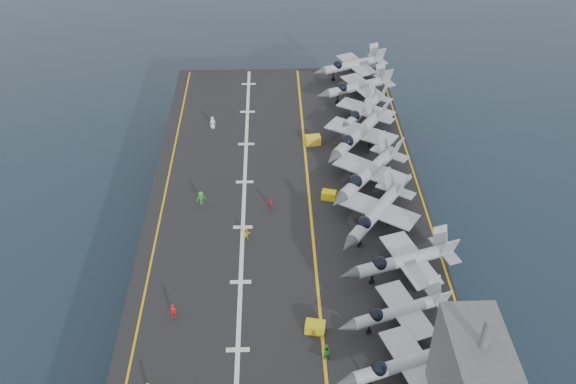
{
  "coord_description": "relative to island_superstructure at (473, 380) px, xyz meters",
  "views": [
    {
      "loc": [
        -2.05,
        -63.95,
        64.07
      ],
      "look_at": [
        0.0,
        4.0,
        13.0
      ],
      "focal_mm": 40.0,
      "sensor_mm": 36.0,
      "label": 1
    }
  ],
  "objects": [
    {
      "name": "ground",
      "position": [
        -15.0,
        30.0,
        -17.9
      ],
      "size": [
        500.0,
        500.0,
        0.0
      ],
      "primitive_type": "plane",
      "color": "#142135",
      "rests_on": "ground"
    },
    {
      "name": "hull",
      "position": [
        -15.0,
        30.0,
        -12.9
      ],
      "size": [
        36.0,
        90.0,
        10.0
      ],
      "primitive_type": "cube",
      "color": "#56595E",
      "rests_on": "ground"
    },
    {
      "name": "flight_deck",
      "position": [
        -15.0,
        30.0,
        -7.7
      ],
      "size": [
        38.0,
        92.0,
        0.4
      ],
      "primitive_type": "cube",
      "color": "black",
      "rests_on": "hull"
    },
    {
      "name": "foul_line",
      "position": [
        -12.0,
        30.0,
        -7.48
      ],
      "size": [
        0.35,
        90.0,
        0.02
      ],
      "primitive_type": "cube",
      "color": "gold",
      "rests_on": "flight_deck"
    },
    {
      "name": "landing_centerline",
      "position": [
        -21.0,
        30.0,
        -7.48
      ],
      "size": [
        0.5,
        90.0,
        0.02
      ],
      "primitive_type": "cube",
      "color": "silver",
      "rests_on": "flight_deck"
    },
    {
      "name": "deck_edge_port",
      "position": [
        -32.0,
        30.0,
        -7.48
      ],
      "size": [
        0.25,
        90.0,
        0.02
      ],
      "primitive_type": "cube",
      "color": "gold",
      "rests_on": "flight_deck"
    },
    {
      "name": "deck_edge_stbd",
      "position": [
        3.5,
        30.0,
        -7.48
      ],
      "size": [
        0.25,
        90.0,
        0.02
      ],
      "primitive_type": "cube",
      "color": "gold",
      "rests_on": "flight_deck"
    },
    {
      "name": "island_superstructure",
      "position": [
        0.0,
        0.0,
        0.0
      ],
      "size": [
        5.0,
        10.0,
        15.0
      ],
      "primitive_type": null,
      "color": "#56595E",
      "rests_on": "flight_deck"
    },
    {
      "name": "fighter_jet_1",
      "position": [
        -4.18,
        6.04,
        -5.16
      ],
      "size": [
        15.61,
        12.72,
        4.69
      ],
      "primitive_type": null,
      "color": "#9AA0A9",
      "rests_on": "flight_deck"
    },
    {
      "name": "fighter_jet_2",
      "position": [
        -3.61,
        13.02,
        -5.28
      ],
      "size": [
        14.88,
        12.22,
        4.45
      ],
      "primitive_type": null,
      "color": "gray",
      "rests_on": "flight_deck"
    },
    {
      "name": "fighter_jet_3",
      "position": [
        -1.83,
        20.61,
        -4.99
      ],
      "size": [
        16.69,
        13.6,
        5.01
      ],
      "primitive_type": null,
      "color": "gray",
      "rests_on": "flight_deck"
    },
    {
      "name": "fighter_jet_4",
      "position": [
        -3.87,
        29.47,
        -4.86
      ],
      "size": [
        17.05,
        18.3,
        5.29
      ],
      "primitive_type": null,
      "color": "#9EA7B0",
      "rests_on": "flight_deck"
    },
    {
      "name": "fighter_jet_5",
      "position": [
        -3.74,
        38.05,
        -4.72
      ],
      "size": [
        18.25,
        19.19,
        5.56
      ],
      "primitive_type": null,
      "color": "gray",
      "rests_on": "flight_deck"
    },
    {
      "name": "fighter_jet_6",
      "position": [
        -3.94,
        48.24,
        -4.68
      ],
      "size": [
        18.11,
        19.53,
        5.64
      ],
      "primitive_type": null,
      "color": "gray",
      "rests_on": "flight_deck"
    },
    {
      "name": "fighter_jet_7",
      "position": [
        -2.15,
        55.95,
        -5.08
      ],
      "size": [
        15.59,
        16.78,
        4.85
      ],
      "primitive_type": null,
      "color": "gray",
      "rests_on": "flight_deck"
    },
    {
      "name": "fighter_jet_8",
      "position": [
        -2.09,
        64.07,
        -5.04
      ],
      "size": [
        16.82,
        14.43,
        4.93
      ],
      "primitive_type": null,
      "color": "#91999F",
      "rests_on": "flight_deck"
    },
    {
      "name": "tow_cart_a",
      "position": [
        -12.74,
        12.3,
        -6.87
      ],
      "size": [
        2.33,
        1.75,
        1.26
      ],
      "primitive_type": null,
      "color": "gold",
      "rests_on": "flight_deck"
    },
    {
      "name": "tow_cart_b",
      "position": [
        -9.34,
        35.8,
        -6.91
      ],
      "size": [
        2.22,
        1.73,
        1.17
      ],
      "primitive_type": null,
      "color": "yellow",
      "rests_on": "flight_deck"
    },
    {
      "name": "tow_cart_c",
      "position": [
        -10.67,
        49.77,
        -6.81
      ],
      "size": [
        2.49,
        1.81,
        1.38
      ],
      "primitive_type": null,
      "color": "gold",
      "rests_on": "flight_deck"
    },
    {
      "name": "crew_1",
      "position": [
        -28.18,
        14.71,
        -6.52
      ],
      "size": [
        1.23,
        0.86,
        1.96
      ],
      "primitive_type": "imported",
      "color": "#B21919",
      "rests_on": "flight_deck"
    },
    {
      "name": "crew_2",
      "position": [
        -20.41,
        27.61,
        -6.66
      ],
      "size": [
        1.19,
        0.99,
        1.69
      ],
      "primitive_type": "imported",
      "color": "yellow",
      "rests_on": "flight_deck"
    },
    {
      "name": "crew_3",
      "position": [
        -26.74,
        35.13,
        -6.5
      ],
      "size": [
        1.42,
        1.22,
        2.01
      ],
      "primitive_type": "imported",
      "color": "green",
      "rests_on": "flight_deck"
    },
    {
      "name": "crew_4",
      "position": [
        -17.4,
        33.68,
        -6.65
      ],
      "size": [
        1.21,
        1.02,
        1.71
      ],
      "primitive_type": "imported",
      "color": "red",
      "rests_on": "flight_deck"
    },
    {
      "name": "crew_5",
      "position": [
        -26.45,
        54.94,
        -6.48
      ],
      "size": [
        1.45,
        1.24,
        2.05
      ],
      "primitive_type": "imported",
      "color": "white",
      "rests_on": "flight_deck"
    },
    {
      "name": "crew_7",
      "position": [
        -11.91,
        8.7,
        -6.51
      ],
      "size": [
        1.26,
        0.9,
        1.98
      ],
      "primitive_type": "imported",
      "color": "#268C33",
      "rests_on": "flight_deck"
    },
    {
      "name": "fighter_jet_9",
      "position": [
        -2.09,
        72.57,
        -5.04
      ],
      "size": [
        16.82,
        14.43,
        4.93
      ],
      "primitive_type": null,
      "color": "#91999F",
      "rests_on": "flight_deck"
    }
  ]
}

